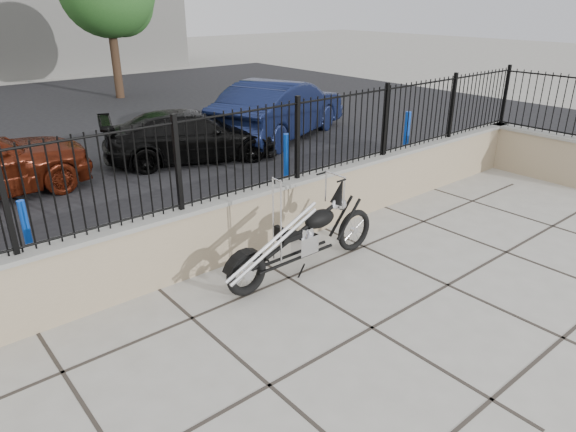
# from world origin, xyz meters

# --- Properties ---
(ground_plane) EXTENTS (90.00, 90.00, 0.00)m
(ground_plane) POSITION_xyz_m (0.00, 0.00, 0.00)
(ground_plane) COLOR #99968E
(ground_plane) RESTS_ON ground
(parking_lot) EXTENTS (30.00, 30.00, 0.00)m
(parking_lot) POSITION_xyz_m (0.00, 12.50, 0.00)
(parking_lot) COLOR black
(parking_lot) RESTS_ON ground
(retaining_wall) EXTENTS (14.00, 0.36, 0.96)m
(retaining_wall) POSITION_xyz_m (0.00, 2.50, 0.48)
(retaining_wall) COLOR gray
(retaining_wall) RESTS_ON ground_plane
(wall_return) EXTENTS (0.36, 2.50, 0.96)m
(wall_return) POSITION_xyz_m (6.85, 1.30, 0.48)
(wall_return) COLOR gray
(wall_return) RESTS_ON ground_plane
(iron_fence) EXTENTS (14.00, 0.08, 1.20)m
(iron_fence) POSITION_xyz_m (0.00, 2.50, 1.56)
(iron_fence) COLOR black
(iron_fence) RESTS_ON retaining_wall
(fence_return) EXTENTS (0.08, 2.30, 1.20)m
(fence_return) POSITION_xyz_m (6.85, 1.30, 1.56)
(fence_return) COLOR black
(fence_return) RESTS_ON wall_return
(chopper_motorcycle) EXTENTS (2.47, 0.45, 1.48)m
(chopper_motorcycle) POSITION_xyz_m (0.26, 1.53, 0.74)
(chopper_motorcycle) COLOR black
(chopper_motorcycle) RESTS_ON ground_plane
(car_black) EXTENTS (4.32, 2.85, 1.16)m
(car_black) POSITION_xyz_m (1.84, 7.20, 0.58)
(car_black) COLOR black
(car_black) RESTS_ON parking_lot
(car_blue) EXTENTS (5.01, 3.28, 1.56)m
(car_blue) POSITION_xyz_m (4.77, 7.57, 0.78)
(car_blue) COLOR #0F1738
(car_blue) RESTS_ON parking_lot
(bollard_a) EXTENTS (0.14, 0.14, 0.90)m
(bollard_a) POSITION_xyz_m (-2.52, 4.36, 0.45)
(bollard_a) COLOR blue
(bollard_a) RESTS_ON ground_plane
(bollard_b) EXTENTS (0.13, 0.13, 1.01)m
(bollard_b) POSITION_xyz_m (2.52, 4.59, 0.51)
(bollard_b) COLOR #0A4EA4
(bollard_b) RESTS_ON ground_plane
(bollard_c) EXTENTS (0.14, 0.14, 1.09)m
(bollard_c) POSITION_xyz_m (5.86, 4.18, 0.55)
(bollard_c) COLOR #0D2FC5
(bollard_c) RESTS_ON ground_plane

